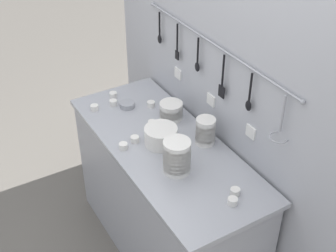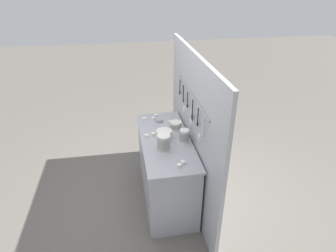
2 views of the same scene
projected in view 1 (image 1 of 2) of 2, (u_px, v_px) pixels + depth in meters
The scene contains 17 objects.
ground_plane at pixel (165, 248), 3.31m from camera, with size 20.00×20.00×0.00m, color #666059.
counter at pixel (165, 200), 3.04m from camera, with size 1.50×0.62×0.92m.
back_wall at pixel (213, 118), 2.87m from camera, with size 2.30×0.11×1.99m.
bowl_stack_back_corner at pixel (205, 131), 2.74m from camera, with size 0.12×0.12×0.17m.
bowl_stack_nested_right at pixel (171, 111), 2.97m from camera, with size 0.15×0.15×0.11m.
bowl_stack_wide_centre at pixel (177, 156), 2.52m from camera, with size 0.15×0.15×0.20m.
plate_stack at pixel (161, 136), 2.75m from camera, with size 0.20×0.20×0.11m.
steel_mixing_bowl at pixel (127, 105), 3.09m from camera, with size 0.10×0.10×0.04m.
cup_edge_far at pixel (94, 108), 3.06m from camera, with size 0.05×0.05×0.04m.
cup_front_right at pixel (135, 139), 2.78m from camera, with size 0.05×0.05×0.04m.
cup_centre at pixel (151, 104), 3.10m from camera, with size 0.05×0.05×0.04m.
cup_mid_row at pixel (235, 192), 2.42m from camera, with size 0.05×0.05×0.04m.
cup_by_caddy at pixel (233, 201), 2.36m from camera, with size 0.05×0.05×0.04m.
cup_front_left at pixel (152, 124), 2.92m from camera, with size 0.05×0.05×0.04m.
cup_beside_plates at pixel (123, 146), 2.73m from camera, with size 0.05×0.05×0.04m.
cup_back_right at pixel (113, 95), 3.19m from camera, with size 0.05×0.05×0.04m.
cup_edge_near at pixel (113, 103), 3.11m from camera, with size 0.05×0.05×0.04m.
Camera 1 is at (1.90, -1.10, 2.62)m, focal length 50.00 mm.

